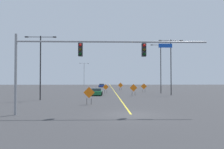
# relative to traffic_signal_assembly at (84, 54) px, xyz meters

# --- Properties ---
(ground) EXTENTS (197.35, 197.35, 0.00)m
(ground) POSITION_rel_traffic_signal_assembly_xyz_m (3.70, 0.01, -4.79)
(ground) COLOR #38383A
(road_centre_stripe) EXTENTS (0.16, 109.64, 0.01)m
(road_centre_stripe) POSITION_rel_traffic_signal_assembly_xyz_m (3.70, 54.83, -4.78)
(road_centre_stripe) COLOR yellow
(road_centre_stripe) RESTS_ON ground
(traffic_signal_assembly) EXTENTS (15.27, 0.44, 6.38)m
(traffic_signal_assembly) POSITION_rel_traffic_signal_assembly_xyz_m (0.00, 0.00, 0.00)
(traffic_signal_assembly) COLOR gray
(traffic_signal_assembly) RESTS_ON ground
(street_lamp_mid_right) EXTENTS (4.24, 0.24, 8.72)m
(street_lamp_mid_right) POSITION_rel_traffic_signal_assembly_xyz_m (-7.20, 12.28, 0.39)
(street_lamp_mid_right) COLOR black
(street_lamp_mid_right) RESTS_ON ground
(street_lamp_far_left) EXTENTS (4.33, 0.24, 9.87)m
(street_lamp_far_left) POSITION_rel_traffic_signal_assembly_xyz_m (13.26, 20.66, 1.00)
(street_lamp_far_left) COLOR black
(street_lamp_far_left) RESTS_ON ground
(street_lamp_far_right) EXTENTS (2.12, 0.24, 9.90)m
(street_lamp_far_right) POSITION_rel_traffic_signal_assembly_xyz_m (12.62, 25.77, 0.62)
(street_lamp_far_right) COLOR black
(street_lamp_far_right) RESTS_ON ground
(street_lamp_mid_left) EXTENTS (3.72, 0.24, 9.50)m
(street_lamp_mid_left) POSITION_rel_traffic_signal_assembly_xyz_m (-7.15, 69.80, 0.76)
(street_lamp_mid_left) COLOR gray
(street_lamp_mid_left) RESTS_ON ground
(construction_sign_left_shoulder) EXTENTS (1.16, 0.09, 1.83)m
(construction_sign_left_shoulder) POSITION_rel_traffic_signal_assembly_xyz_m (1.65, 26.94, -3.64)
(construction_sign_left_shoulder) COLOR orange
(construction_sign_left_shoulder) RESTS_ON ground
(construction_sign_median_near) EXTENTS (1.30, 0.05, 2.00)m
(construction_sign_median_near) POSITION_rel_traffic_signal_assembly_xyz_m (6.42, 19.57, -3.53)
(construction_sign_median_near) COLOR orange
(construction_sign_median_near) RESTS_ON ground
(construction_sign_right_lane) EXTENTS (1.26, 0.18, 1.97)m
(construction_sign_right_lane) POSITION_rel_traffic_signal_assembly_xyz_m (-0.17, 6.85, -3.55)
(construction_sign_right_lane) COLOR orange
(construction_sign_right_lane) RESTS_ON ground
(construction_sign_left_lane) EXTENTS (1.30, 0.29, 1.93)m
(construction_sign_left_lane) POSITION_rel_traffic_signal_assembly_xyz_m (10.08, 30.14, -3.59)
(construction_sign_left_lane) COLOR orange
(construction_sign_left_lane) RESTS_ON ground
(construction_sign_right_shoulder) EXTENTS (1.30, 0.30, 1.99)m
(construction_sign_right_shoulder) POSITION_rel_traffic_signal_assembly_xyz_m (5.44, 37.88, -3.55)
(construction_sign_right_shoulder) COLOR orange
(construction_sign_right_shoulder) RESTS_ON ground
(car_green_approaching) EXTENTS (2.03, 3.95, 1.26)m
(car_green_approaching) POSITION_rel_traffic_signal_assembly_xyz_m (0.07, 20.83, -4.18)
(car_green_approaching) COLOR #196B38
(car_green_approaching) RESTS_ON ground
(car_blue_distant) EXTENTS (2.31, 4.23, 1.23)m
(car_blue_distant) POSITION_rel_traffic_signal_assembly_xyz_m (0.18, 61.62, -4.21)
(car_blue_distant) COLOR #1E389E
(car_blue_distant) RESTS_ON ground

